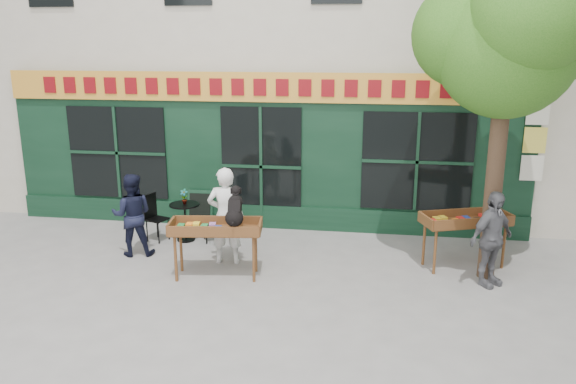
% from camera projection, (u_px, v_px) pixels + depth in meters
% --- Properties ---
extents(ground, '(80.00, 80.00, 0.00)m').
position_uv_depth(ground, '(236.00, 268.00, 9.95)').
color(ground, slate).
rests_on(ground, ground).
extents(street_tree, '(3.05, 2.90, 5.60)m').
position_uv_depth(street_tree, '(511.00, 27.00, 8.59)').
color(street_tree, '#382619').
rests_on(street_tree, ground).
extents(book_cart_center, '(1.57, 0.81, 0.99)m').
position_uv_depth(book_cart_center, '(216.00, 231.00, 9.39)').
color(book_cart_center, brown).
rests_on(book_cart_center, ground).
extents(dog, '(0.42, 0.64, 0.60)m').
position_uv_depth(dog, '(235.00, 206.00, 9.17)').
color(dog, black).
rests_on(dog, book_cart_center).
extents(woman, '(0.69, 0.50, 1.77)m').
position_uv_depth(woman, '(226.00, 216.00, 10.00)').
color(woman, white).
rests_on(woman, ground).
extents(book_cart_right, '(1.62, 1.10, 0.99)m').
position_uv_depth(book_cart_right, '(465.00, 222.00, 9.82)').
color(book_cart_right, brown).
rests_on(book_cart_right, ground).
extents(man_right, '(0.96, 0.90, 1.59)m').
position_uv_depth(man_right, '(491.00, 239.00, 9.06)').
color(man_right, '#55555A').
rests_on(man_right, ground).
extents(bistro_table, '(0.60, 0.60, 0.76)m').
position_uv_depth(bistro_table, '(185.00, 215.00, 11.22)').
color(bistro_table, black).
rests_on(bistro_table, ground).
extents(bistro_chair_left, '(0.47, 0.46, 0.95)m').
position_uv_depth(bistro_chair_left, '(153.00, 213.00, 11.24)').
color(bistro_chair_left, black).
rests_on(bistro_chair_left, ground).
extents(bistro_chair_right, '(0.48, 0.48, 0.95)m').
position_uv_depth(bistro_chair_right, '(217.00, 214.00, 11.20)').
color(bistro_chair_right, black).
rests_on(bistro_chair_right, ground).
extents(potted_plant, '(0.17, 0.12, 0.31)m').
position_uv_depth(potted_plant, '(184.00, 197.00, 11.12)').
color(potted_plant, gray).
rests_on(potted_plant, bistro_table).
extents(man_left, '(0.89, 0.77, 1.56)m').
position_uv_depth(man_left, '(132.00, 215.00, 10.40)').
color(man_left, black).
rests_on(man_left, ground).
extents(chalkboard, '(0.56, 0.20, 0.79)m').
position_uv_depth(chalkboard, '(200.00, 208.00, 12.14)').
color(chalkboard, black).
rests_on(chalkboard, ground).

